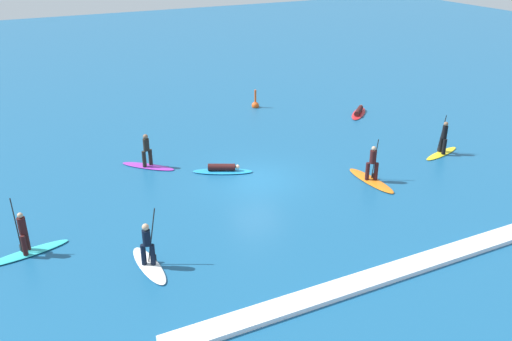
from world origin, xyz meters
TOP-DOWN VIEW (x-y plane):
  - ground_plane at (0.00, 0.00)m, footprint 120.00×120.00m
  - surfer_on_yellow_board at (10.68, -1.56)m, footprint 2.90×1.28m
  - surfer_on_teal_board at (-10.85, -2.12)m, footprint 3.22×1.22m
  - surfer_on_red_board at (10.74, 6.19)m, footprint 2.54×2.46m
  - surfer_on_blue_board at (-1.13, 1.56)m, footprint 3.08×2.05m
  - surfer_on_purple_board at (-4.37, 3.91)m, footprint 2.60×2.55m
  - surfer_on_orange_board at (5.00, -2.69)m, footprint 0.87×3.28m
  - surfer_on_white_board at (-6.89, -5.01)m, footprint 0.94×2.86m
  - marker_buoy at (5.19, 10.60)m, footprint 0.52×0.52m
  - wave_crest at (0.00, -9.40)m, footprint 15.63×0.90m

SIDE VIEW (x-z plane):
  - ground_plane at x=0.00m, z-range 0.00..0.00m
  - wave_crest at x=0.00m, z-range 0.00..0.18m
  - surfer_on_red_board at x=10.74m, z-range -0.06..0.37m
  - surfer_on_blue_board at x=-1.13m, z-range -0.08..0.39m
  - marker_buoy at x=5.19m, z-range -0.49..0.89m
  - surfer_on_orange_board at x=5.00m, z-range -0.65..1.46m
  - surfer_on_white_board at x=-6.89m, z-range -0.72..1.54m
  - surfer_on_teal_board at x=-10.85m, z-range -0.74..1.56m
  - surfer_on_purple_board at x=-4.37m, z-range -0.43..1.40m
  - surfer_on_yellow_board at x=10.68m, z-range -0.57..1.64m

